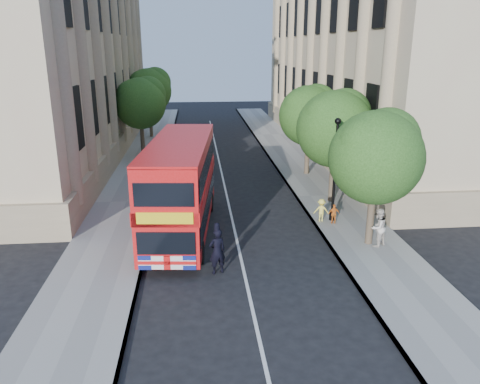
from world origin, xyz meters
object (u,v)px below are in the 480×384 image
object	(u,v)px
box_van	(186,155)
double_decker_bus	(181,185)
police_constable	(217,251)
woman_pedestrian	(378,227)
lamp_post	(335,174)

from	to	relation	value
box_van	double_decker_bus	bearing A→B (deg)	-93.02
police_constable	woman_pedestrian	distance (m)	7.29
double_decker_bus	police_constable	world-z (taller)	double_decker_bus
lamp_post	police_constable	world-z (taller)	lamp_post
lamp_post	box_van	size ratio (longest dim) A/B	1.00
lamp_post	double_decker_bus	world-z (taller)	lamp_post
double_decker_bus	police_constable	distance (m)	4.74
lamp_post	police_constable	size ratio (longest dim) A/B	2.78
lamp_post	box_van	xyz separation A→B (m)	(-7.45, 9.85, -1.09)
double_decker_bus	police_constable	bearing A→B (deg)	-65.57
box_van	woman_pedestrian	distance (m)	15.68
lamp_post	woman_pedestrian	bearing A→B (deg)	-72.42
box_van	lamp_post	bearing A→B (deg)	-55.69
police_constable	woman_pedestrian	bearing A→B (deg)	173.23
box_van	woman_pedestrian	world-z (taller)	box_van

